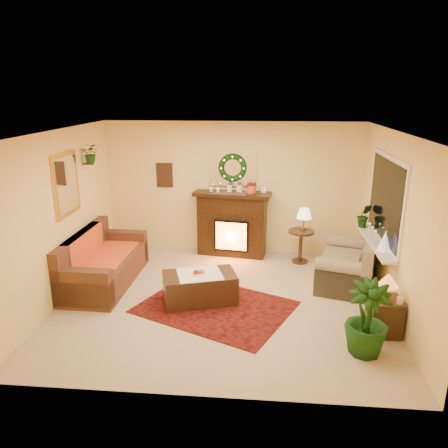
# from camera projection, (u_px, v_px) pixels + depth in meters

# --- Properties ---
(floor) EXTENTS (5.00, 5.00, 0.00)m
(floor) POSITION_uv_depth(u_px,v_px,m) (222.00, 300.00, 6.84)
(floor) COLOR beige
(floor) RESTS_ON ground
(ceiling) EXTENTS (5.00, 5.00, 0.00)m
(ceiling) POSITION_uv_depth(u_px,v_px,m) (222.00, 132.00, 6.08)
(ceiling) COLOR white
(ceiling) RESTS_ON ground
(wall_back) EXTENTS (5.00, 5.00, 0.00)m
(wall_back) POSITION_uv_depth(u_px,v_px,m) (233.00, 189.00, 8.60)
(wall_back) COLOR #EFD88C
(wall_back) RESTS_ON ground
(wall_front) EXTENTS (5.00, 5.00, 0.00)m
(wall_front) POSITION_uv_depth(u_px,v_px,m) (200.00, 286.00, 4.32)
(wall_front) COLOR #EFD88C
(wall_front) RESTS_ON ground
(wall_left) EXTENTS (4.50, 4.50, 0.00)m
(wall_left) POSITION_uv_depth(u_px,v_px,m) (60.00, 217.00, 6.68)
(wall_left) COLOR #EFD88C
(wall_left) RESTS_ON ground
(wall_right) EXTENTS (4.50, 4.50, 0.00)m
(wall_right) POSITION_uv_depth(u_px,v_px,m) (395.00, 226.00, 6.25)
(wall_right) COLOR #EFD88C
(wall_right) RESTS_ON ground
(area_rug) EXTENTS (2.63, 2.37, 0.01)m
(area_rug) POSITION_uv_depth(u_px,v_px,m) (215.00, 307.00, 6.63)
(area_rug) COLOR #4B0D04
(area_rug) RESTS_ON floor
(sofa) EXTENTS (0.94, 2.08, 0.89)m
(sofa) POSITION_uv_depth(u_px,v_px,m) (105.00, 259.00, 7.36)
(sofa) COLOR brown
(sofa) RESTS_ON floor
(red_throw) EXTENTS (0.81, 1.31, 0.02)m
(red_throw) POSITION_uv_depth(u_px,v_px,m) (106.00, 254.00, 7.52)
(red_throw) COLOR #B50911
(red_throw) RESTS_ON sofa
(fireplace) EXTENTS (1.36, 0.60, 1.21)m
(fireplace) POSITION_uv_depth(u_px,v_px,m) (232.00, 228.00, 8.62)
(fireplace) COLOR black
(fireplace) RESTS_ON floor
(poinsettia) EXTENTS (0.22, 0.22, 0.22)m
(poinsettia) POSITION_uv_depth(u_px,v_px,m) (251.00, 192.00, 8.33)
(poinsettia) COLOR red
(poinsettia) RESTS_ON fireplace
(mantel_candle_a) EXTENTS (0.06, 0.06, 0.17)m
(mantel_candle_a) POSITION_uv_depth(u_px,v_px,m) (211.00, 192.00, 8.46)
(mantel_candle_a) COLOR white
(mantel_candle_a) RESTS_ON fireplace
(mantel_candle_b) EXTENTS (0.06, 0.06, 0.17)m
(mantel_candle_b) POSITION_uv_depth(u_px,v_px,m) (218.00, 193.00, 8.39)
(mantel_candle_b) COLOR #FFFBCC
(mantel_candle_b) RESTS_ON fireplace
(mantel_mirror) EXTENTS (0.92, 0.02, 0.72)m
(mantel_mirror) POSITION_uv_depth(u_px,v_px,m) (233.00, 169.00, 8.47)
(mantel_mirror) COLOR white
(mantel_mirror) RESTS_ON wall_back
(wreath) EXTENTS (0.55, 0.11, 0.55)m
(wreath) POSITION_uv_depth(u_px,v_px,m) (233.00, 168.00, 8.42)
(wreath) COLOR #194719
(wreath) RESTS_ON wall_back
(wall_art) EXTENTS (0.32, 0.03, 0.48)m
(wall_art) POSITION_uv_depth(u_px,v_px,m) (165.00, 175.00, 8.63)
(wall_art) COLOR #381E11
(wall_art) RESTS_ON wall_back
(gold_mirror) EXTENTS (0.03, 0.84, 1.00)m
(gold_mirror) POSITION_uv_depth(u_px,v_px,m) (66.00, 184.00, 6.83)
(gold_mirror) COLOR gold
(gold_mirror) RESTS_ON wall_left
(hanging_plant) EXTENTS (0.33, 0.28, 0.36)m
(hanging_plant) POSITION_uv_depth(u_px,v_px,m) (92.00, 163.00, 7.46)
(hanging_plant) COLOR #194719
(hanging_plant) RESTS_ON wall_left
(loveseat) EXTENTS (1.25, 1.67, 0.86)m
(loveseat) POSITION_uv_depth(u_px,v_px,m) (348.00, 259.00, 7.38)
(loveseat) COLOR gray
(loveseat) RESTS_ON floor
(window_frame) EXTENTS (0.03, 1.86, 1.36)m
(window_frame) POSITION_uv_depth(u_px,v_px,m) (386.00, 200.00, 6.70)
(window_frame) COLOR white
(window_frame) RESTS_ON wall_right
(window_glass) EXTENTS (0.02, 1.70, 1.22)m
(window_glass) POSITION_uv_depth(u_px,v_px,m) (385.00, 200.00, 6.70)
(window_glass) COLOR black
(window_glass) RESTS_ON wall_right
(window_sill) EXTENTS (0.22, 1.86, 0.04)m
(window_sill) POSITION_uv_depth(u_px,v_px,m) (375.00, 241.00, 6.91)
(window_sill) COLOR white
(window_sill) RESTS_ON wall_right
(mini_tree) EXTENTS (0.20, 0.20, 0.30)m
(mini_tree) POSITION_uv_depth(u_px,v_px,m) (385.00, 241.00, 6.39)
(mini_tree) COLOR white
(mini_tree) RESTS_ON window_sill
(sill_plant) EXTENTS (0.30, 0.24, 0.55)m
(sill_plant) POSITION_uv_depth(u_px,v_px,m) (364.00, 216.00, 7.48)
(sill_plant) COLOR #153312
(sill_plant) RESTS_ON window_sill
(side_table_round) EXTENTS (0.62, 0.62, 0.63)m
(side_table_round) POSITION_uv_depth(u_px,v_px,m) (300.00, 246.00, 8.28)
(side_table_round) COLOR #35170C
(side_table_round) RESTS_ON floor
(lamp_cream) EXTENTS (0.28, 0.28, 0.43)m
(lamp_cream) POSITION_uv_depth(u_px,v_px,m) (304.00, 218.00, 8.14)
(lamp_cream) COLOR beige
(lamp_cream) RESTS_ON side_table_round
(end_table_square) EXTENTS (0.42, 0.42, 0.51)m
(end_table_square) POSITION_uv_depth(u_px,v_px,m) (384.00, 315.00, 5.85)
(end_table_square) COLOR #42160E
(end_table_square) RESTS_ON floor
(lamp_tiffany) EXTENTS (0.27, 0.27, 0.40)m
(lamp_tiffany) POSITION_uv_depth(u_px,v_px,m) (388.00, 283.00, 5.70)
(lamp_tiffany) COLOR #FB9838
(lamp_tiffany) RESTS_ON end_table_square
(coffee_table) EXTENTS (1.23, 0.91, 0.46)m
(coffee_table) POSITION_uv_depth(u_px,v_px,m) (200.00, 289.00, 6.75)
(coffee_table) COLOR #41230E
(coffee_table) RESTS_ON floor
(fruit_bowl) EXTENTS (0.24, 0.24, 0.06)m
(fruit_bowl) POSITION_uv_depth(u_px,v_px,m) (199.00, 275.00, 6.67)
(fruit_bowl) COLOR white
(fruit_bowl) RESTS_ON coffee_table
(floor_palm) EXTENTS (1.71, 1.71, 2.88)m
(floor_palm) POSITION_uv_depth(u_px,v_px,m) (367.00, 321.00, 5.35)
(floor_palm) COLOR #2C5124
(floor_palm) RESTS_ON floor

